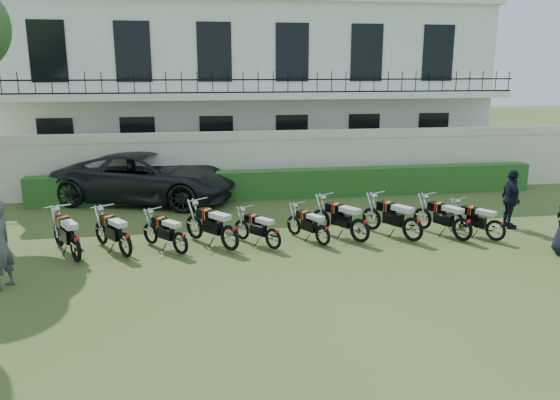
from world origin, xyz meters
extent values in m
plane|color=#34471C|center=(0.00, 0.00, 0.00)|extent=(100.00, 100.00, 0.00)
cube|color=beige|center=(0.00, 8.00, 1.00)|extent=(30.00, 0.30, 2.00)
cube|color=beige|center=(0.00, 8.00, 2.15)|extent=(30.00, 0.35, 0.30)
cube|color=#1E4D1B|center=(1.00, 7.20, 0.50)|extent=(18.00, 0.60, 1.00)
cube|color=silver|center=(0.00, 14.00, 3.50)|extent=(20.00, 8.00, 7.00)
cube|color=silver|center=(0.00, 14.00, 7.20)|extent=(20.40, 8.40, 0.40)
cube|color=silver|center=(0.00, 9.30, 3.50)|extent=(20.00, 1.40, 0.25)
cube|color=black|center=(0.00, 8.65, 4.10)|extent=(20.00, 0.05, 0.05)
cube|color=black|center=(0.00, 8.65, 3.65)|extent=(20.00, 0.05, 0.05)
cube|color=black|center=(-7.50, 10.02, 1.60)|extent=(1.30, 0.12, 2.20)
cube|color=black|center=(-7.50, 10.02, 5.10)|extent=(1.30, 0.12, 2.20)
cube|color=black|center=(-4.50, 10.02, 1.60)|extent=(1.30, 0.12, 2.20)
cube|color=black|center=(-4.50, 10.02, 5.10)|extent=(1.30, 0.12, 2.20)
cube|color=black|center=(-1.50, 10.02, 1.60)|extent=(1.30, 0.12, 2.20)
cube|color=black|center=(-1.50, 10.02, 5.10)|extent=(1.30, 0.12, 2.20)
cube|color=black|center=(1.50, 10.02, 1.60)|extent=(1.30, 0.12, 2.20)
cube|color=black|center=(1.50, 10.02, 5.10)|extent=(1.30, 0.12, 2.20)
cube|color=black|center=(4.50, 10.02, 1.60)|extent=(1.30, 0.12, 2.20)
cube|color=black|center=(4.50, 10.02, 5.10)|extent=(1.30, 0.12, 2.20)
cube|color=black|center=(7.50, 10.02, 1.60)|extent=(1.30, 0.12, 2.20)
cube|color=black|center=(7.50, 10.02, 5.10)|extent=(1.30, 0.12, 2.20)
torus|color=black|center=(-4.95, 0.73, 0.33)|extent=(0.39, 0.63, 0.66)
torus|color=black|center=(-5.60, 1.98, 0.33)|extent=(0.39, 0.63, 0.66)
cube|color=black|center=(-5.25, 1.31, 0.49)|extent=(0.45, 0.62, 0.33)
cube|color=black|center=(-5.36, 1.53, 0.78)|extent=(0.48, 0.56, 0.24)
cube|color=red|center=(-5.36, 1.53, 0.79)|extent=(0.26, 0.28, 0.25)
cube|color=#E1B90B|center=(-5.33, 1.47, 0.79)|extent=(0.24, 0.25, 0.25)
cube|color=silver|center=(-5.11, 1.05, 0.83)|extent=(0.51, 0.65, 0.13)
cylinder|color=silver|center=(-5.52, 1.84, 1.11)|extent=(0.59, 0.33, 0.03)
torus|color=black|center=(-3.79, 0.94, 0.31)|extent=(0.42, 0.58, 0.63)
torus|color=black|center=(-4.51, 2.07, 0.31)|extent=(0.42, 0.58, 0.63)
cube|color=black|center=(-4.12, 1.46, 0.47)|extent=(0.46, 0.58, 0.31)
cube|color=black|center=(-4.25, 1.66, 0.74)|extent=(0.48, 0.54, 0.23)
cube|color=red|center=(-4.25, 1.66, 0.75)|extent=(0.24, 0.27, 0.24)
cube|color=#E1B90B|center=(-4.22, 1.61, 0.75)|extent=(0.21, 0.25, 0.24)
cube|color=silver|center=(-3.97, 1.23, 0.79)|extent=(0.52, 0.61, 0.12)
cylinder|color=silver|center=(-4.43, 1.94, 1.05)|extent=(0.54, 0.36, 0.03)
torus|color=black|center=(-2.45, 1.03, 0.28)|extent=(0.43, 0.50, 0.58)
torus|color=black|center=(-3.23, 1.98, 0.28)|extent=(0.43, 0.50, 0.58)
cube|color=black|center=(-2.81, 1.47, 0.43)|extent=(0.46, 0.51, 0.28)
cube|color=black|center=(-2.95, 1.64, 0.68)|extent=(0.46, 0.49, 0.21)
cube|color=red|center=(-2.95, 1.64, 0.69)|extent=(0.20, 0.26, 0.22)
cube|color=#E1B90B|center=(-2.91, 1.59, 0.69)|extent=(0.17, 0.24, 0.22)
cube|color=silver|center=(-2.65, 1.27, 0.72)|extent=(0.51, 0.55, 0.11)
cylinder|color=silver|center=(-3.14, 1.87, 0.97)|extent=(0.46, 0.38, 0.03)
torus|color=black|center=(-1.18, 1.03, 0.33)|extent=(0.48, 0.59, 0.66)
torus|color=black|center=(-2.05, 2.15, 0.33)|extent=(0.48, 0.59, 0.66)
cube|color=black|center=(-1.58, 1.55, 0.49)|extent=(0.52, 0.59, 0.33)
cube|color=black|center=(-1.73, 1.75, 0.78)|extent=(0.52, 0.56, 0.24)
cube|color=red|center=(-1.73, 1.75, 0.80)|extent=(0.23, 0.30, 0.25)
cube|color=#E1B90B|center=(-1.69, 1.69, 0.80)|extent=(0.20, 0.28, 0.25)
cube|color=silver|center=(-1.40, 1.31, 0.83)|extent=(0.57, 0.63, 0.13)
cylinder|color=silver|center=(-1.95, 2.02, 1.11)|extent=(0.54, 0.42, 0.03)
torus|color=black|center=(-0.17, 1.07, 0.27)|extent=(0.40, 0.49, 0.55)
torus|color=black|center=(-0.88, 2.01, 0.27)|extent=(0.40, 0.49, 0.55)
cube|color=black|center=(-0.49, 1.50, 0.41)|extent=(0.43, 0.49, 0.27)
cube|color=black|center=(-0.62, 1.67, 0.65)|extent=(0.43, 0.47, 0.20)
cube|color=red|center=(-0.62, 1.67, 0.66)|extent=(0.19, 0.24, 0.21)
cube|color=#E1B90B|center=(-0.59, 1.63, 0.66)|extent=(0.17, 0.23, 0.21)
cube|color=silver|center=(-0.35, 1.31, 0.69)|extent=(0.47, 0.53, 0.11)
cylinder|color=silver|center=(-0.79, 1.90, 0.92)|extent=(0.45, 0.35, 0.03)
torus|color=black|center=(1.07, 1.12, 0.27)|extent=(0.34, 0.52, 0.55)
torus|color=black|center=(0.51, 2.15, 0.27)|extent=(0.34, 0.52, 0.55)
cube|color=black|center=(0.81, 1.59, 0.41)|extent=(0.38, 0.51, 0.27)
cube|color=black|center=(0.71, 1.78, 0.65)|extent=(0.40, 0.47, 0.20)
cube|color=red|center=(0.71, 1.78, 0.66)|extent=(0.21, 0.23, 0.21)
cube|color=#E1B90B|center=(0.74, 1.73, 0.66)|extent=(0.19, 0.21, 0.21)
cube|color=silver|center=(0.93, 1.38, 0.69)|extent=(0.43, 0.54, 0.11)
cylinder|color=silver|center=(0.57, 2.03, 0.92)|extent=(0.49, 0.28, 0.03)
torus|color=black|center=(2.20, 1.14, 0.32)|extent=(0.44, 0.59, 0.65)
torus|color=black|center=(1.42, 2.29, 0.32)|extent=(0.44, 0.59, 0.65)
cube|color=black|center=(1.84, 1.67, 0.48)|extent=(0.49, 0.59, 0.32)
cube|color=black|center=(1.70, 1.87, 0.77)|extent=(0.50, 0.55, 0.23)
cube|color=red|center=(1.70, 1.87, 0.78)|extent=(0.24, 0.28, 0.25)
cube|color=#E1B90B|center=(1.74, 1.82, 0.78)|extent=(0.21, 0.26, 0.25)
cube|color=silver|center=(2.00, 1.43, 0.81)|extent=(0.54, 0.63, 0.13)
cylinder|color=silver|center=(1.51, 2.15, 1.09)|extent=(0.55, 0.38, 0.03)
torus|color=black|center=(3.58, 0.98, 0.32)|extent=(0.43, 0.61, 0.66)
torus|color=black|center=(2.85, 2.18, 0.32)|extent=(0.43, 0.61, 0.66)
cube|color=black|center=(3.25, 1.53, 0.49)|extent=(0.48, 0.61, 0.32)
cube|color=black|center=(3.12, 1.74, 0.78)|extent=(0.49, 0.56, 0.24)
cube|color=red|center=(3.12, 1.74, 0.79)|extent=(0.25, 0.28, 0.25)
cube|color=#E1B90B|center=(3.15, 1.69, 0.79)|extent=(0.22, 0.26, 0.25)
cube|color=silver|center=(3.40, 1.29, 0.82)|extent=(0.53, 0.64, 0.13)
cylinder|color=silver|center=(2.94, 2.04, 1.10)|extent=(0.57, 0.37, 0.03)
torus|color=black|center=(4.84, 0.81, 0.31)|extent=(0.36, 0.61, 0.63)
torus|color=black|center=(4.24, 2.02, 0.31)|extent=(0.36, 0.61, 0.63)
cube|color=black|center=(4.56, 1.37, 0.47)|extent=(0.42, 0.59, 0.31)
cube|color=black|center=(4.46, 1.58, 0.75)|extent=(0.45, 0.54, 0.23)
cube|color=red|center=(4.46, 1.58, 0.76)|extent=(0.25, 0.26, 0.24)
cube|color=#E1B90B|center=(4.49, 1.52, 0.76)|extent=(0.23, 0.24, 0.24)
cube|color=silver|center=(4.69, 1.12, 0.79)|extent=(0.47, 0.62, 0.12)
cylinder|color=silver|center=(4.31, 1.88, 1.06)|extent=(0.57, 0.30, 0.03)
torus|color=black|center=(5.75, 0.76, 0.28)|extent=(0.38, 0.53, 0.57)
torus|color=black|center=(5.09, 1.79, 0.28)|extent=(0.38, 0.53, 0.57)
cube|color=black|center=(5.45, 1.24, 0.42)|extent=(0.42, 0.53, 0.28)
cube|color=black|center=(5.33, 1.42, 0.68)|extent=(0.43, 0.49, 0.21)
cube|color=red|center=(5.33, 1.42, 0.69)|extent=(0.21, 0.25, 0.22)
cube|color=#E1B90B|center=(5.36, 1.37, 0.69)|extent=(0.19, 0.23, 0.22)
cube|color=silver|center=(5.58, 1.03, 0.71)|extent=(0.47, 0.56, 0.11)
cylinder|color=silver|center=(5.17, 1.68, 0.96)|extent=(0.49, 0.33, 0.03)
imported|color=black|center=(-4.06, 7.39, 0.85)|extent=(6.69, 4.66, 1.70)
imported|color=black|center=(6.51, 2.43, 0.85)|extent=(0.55, 1.04, 1.70)
camera|label=1|loc=(-2.45, -11.51, 4.51)|focal=35.00mm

